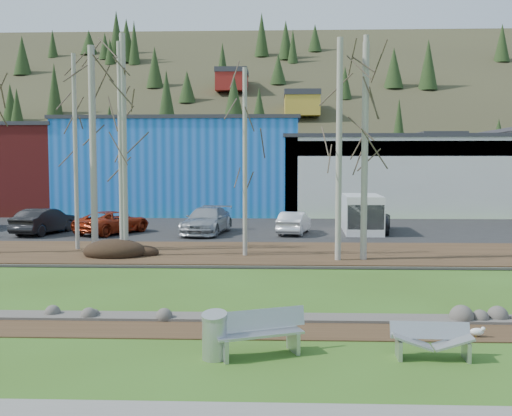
{
  "coord_description": "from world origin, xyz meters",
  "views": [
    {
      "loc": [
        2.3,
        -12.29,
        4.21
      ],
      "look_at": [
        1.47,
        10.97,
        2.5
      ],
      "focal_mm": 40.0,
      "sensor_mm": 36.0,
      "label": 1
    }
  ],
  "objects_px": {
    "bench_damaged": "(432,341)",
    "seagull": "(477,332)",
    "bench_intact": "(260,333)",
    "car_5": "(369,220)",
    "litter_bin": "(215,338)",
    "car_4": "(294,223)",
    "car_1": "(45,221)",
    "van_white": "(362,214)",
    "car_3": "(207,221)",
    "car_0": "(37,222)",
    "car_2": "(113,222)"
  },
  "relations": [
    {
      "from": "bench_damaged",
      "to": "seagull",
      "type": "bearing_deg",
      "value": 47.35
    },
    {
      "from": "bench_intact",
      "to": "car_5",
      "type": "xyz_separation_m",
      "value": [
        6.14,
        23.02,
        0.39
      ]
    },
    {
      "from": "litter_bin",
      "to": "car_5",
      "type": "xyz_separation_m",
      "value": [
        7.13,
        23.33,
        0.42
      ]
    },
    {
      "from": "bench_intact",
      "to": "car_4",
      "type": "bearing_deg",
      "value": 64.51
    },
    {
      "from": "car_5",
      "to": "car_1",
      "type": "bearing_deg",
      "value": 17.3
    },
    {
      "from": "litter_bin",
      "to": "car_4",
      "type": "relative_size",
      "value": 0.23
    },
    {
      "from": "bench_intact",
      "to": "bench_damaged",
      "type": "height_order",
      "value": "bench_intact"
    },
    {
      "from": "seagull",
      "to": "car_1",
      "type": "relative_size",
      "value": 0.08
    },
    {
      "from": "van_white",
      "to": "car_4",
      "type": "bearing_deg",
      "value": -165.18
    },
    {
      "from": "bench_damaged",
      "to": "car_3",
      "type": "xyz_separation_m",
      "value": [
        -7.6,
        21.68,
        0.55
      ]
    },
    {
      "from": "car_0",
      "to": "car_5",
      "type": "relative_size",
      "value": 0.71
    },
    {
      "from": "car_4",
      "to": "car_1",
      "type": "bearing_deg",
      "value": 14.51
    },
    {
      "from": "seagull",
      "to": "car_4",
      "type": "distance_m",
      "value": 20.65
    },
    {
      "from": "car_1",
      "to": "car_3",
      "type": "height_order",
      "value": "car_3"
    },
    {
      "from": "car_2",
      "to": "car_3",
      "type": "relative_size",
      "value": 0.91
    },
    {
      "from": "litter_bin",
      "to": "van_white",
      "type": "distance_m",
      "value": 23.83
    },
    {
      "from": "bench_intact",
      "to": "car_4",
      "type": "xyz_separation_m",
      "value": [
        1.44,
        21.71,
        0.31
      ]
    },
    {
      "from": "car_0",
      "to": "car_2",
      "type": "height_order",
      "value": "car_2"
    },
    {
      "from": "car_4",
      "to": "bench_damaged",
      "type": "bearing_deg",
      "value": 108.41
    },
    {
      "from": "car_1",
      "to": "litter_bin",
      "type": "bearing_deg",
      "value": 132.39
    },
    {
      "from": "bench_damaged",
      "to": "car_0",
      "type": "xyz_separation_m",
      "value": [
        -18.14,
        21.95,
        0.41
      ]
    },
    {
      "from": "bench_intact",
      "to": "car_4",
      "type": "relative_size",
      "value": 0.51
    },
    {
      "from": "car_0",
      "to": "car_1",
      "type": "relative_size",
      "value": 0.82
    },
    {
      "from": "van_white",
      "to": "bench_intact",
      "type": "bearing_deg",
      "value": -100.83
    },
    {
      "from": "bench_intact",
      "to": "car_1",
      "type": "relative_size",
      "value": 0.44
    },
    {
      "from": "car_0",
      "to": "car_5",
      "type": "bearing_deg",
      "value": -177.26
    },
    {
      "from": "car_1",
      "to": "car_3",
      "type": "bearing_deg",
      "value": -165.34
    },
    {
      "from": "seagull",
      "to": "car_5",
      "type": "height_order",
      "value": "car_5"
    },
    {
      "from": "car_0",
      "to": "car_4",
      "type": "relative_size",
      "value": 0.94
    },
    {
      "from": "car_0",
      "to": "car_3",
      "type": "distance_m",
      "value": 10.54
    },
    {
      "from": "car_2",
      "to": "bench_damaged",
      "type": "bearing_deg",
      "value": 148.23
    },
    {
      "from": "car_1",
      "to": "seagull",
      "type": "bearing_deg",
      "value": 145.77
    },
    {
      "from": "van_white",
      "to": "car_3",
      "type": "bearing_deg",
      "value": -170.86
    },
    {
      "from": "car_3",
      "to": "car_1",
      "type": "bearing_deg",
      "value": -168.96
    },
    {
      "from": "bench_intact",
      "to": "seagull",
      "type": "height_order",
      "value": "bench_intact"
    },
    {
      "from": "van_white",
      "to": "car_2",
      "type": "bearing_deg",
      "value": -172.61
    },
    {
      "from": "car_1",
      "to": "car_2",
      "type": "height_order",
      "value": "car_1"
    },
    {
      "from": "bench_damaged",
      "to": "car_0",
      "type": "height_order",
      "value": "car_0"
    },
    {
      "from": "car_0",
      "to": "car_4",
      "type": "xyz_separation_m",
      "value": [
        15.8,
        -0.14,
        0.02
      ]
    },
    {
      "from": "car_1",
      "to": "van_white",
      "type": "relative_size",
      "value": 0.88
    },
    {
      "from": "car_5",
      "to": "car_4",
      "type": "bearing_deg",
      "value": 27.38
    },
    {
      "from": "bench_intact",
      "to": "car_3",
      "type": "distance_m",
      "value": 21.92
    },
    {
      "from": "bench_damaged",
      "to": "seagull",
      "type": "distance_m",
      "value": 2.18
    },
    {
      "from": "seagull",
      "to": "car_5",
      "type": "bearing_deg",
      "value": 104.99
    },
    {
      "from": "van_white",
      "to": "seagull",
      "type": "bearing_deg",
      "value": -87.71
    },
    {
      "from": "bench_damaged",
      "to": "car_3",
      "type": "height_order",
      "value": "car_3"
    },
    {
      "from": "van_white",
      "to": "car_1",
      "type": "bearing_deg",
      "value": -172.55
    },
    {
      "from": "bench_intact",
      "to": "bench_damaged",
      "type": "xyz_separation_m",
      "value": [
        3.77,
        -0.1,
        -0.11
      ]
    },
    {
      "from": "car_4",
      "to": "car_0",
      "type": "bearing_deg",
      "value": 11.8
    },
    {
      "from": "car_3",
      "to": "car_4",
      "type": "xyz_separation_m",
      "value": [
        5.27,
        0.13,
        -0.12
      ]
    }
  ]
}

